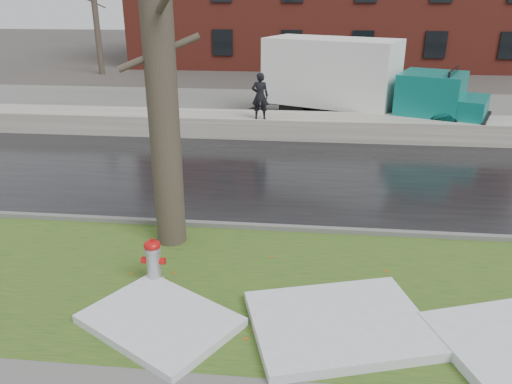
# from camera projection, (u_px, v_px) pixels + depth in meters

# --- Properties ---
(ground) EXTENTS (120.00, 120.00, 0.00)m
(ground) POSITION_uv_depth(u_px,v_px,m) (249.00, 252.00, 9.92)
(ground) COLOR #47423D
(ground) RESTS_ON ground
(verge) EXTENTS (60.00, 4.50, 0.04)m
(verge) POSITION_uv_depth(u_px,v_px,m) (241.00, 286.00, 8.76)
(verge) COLOR #284818
(verge) RESTS_ON ground
(road) EXTENTS (60.00, 7.00, 0.03)m
(road) POSITION_uv_depth(u_px,v_px,m) (268.00, 175.00, 14.07)
(road) COLOR black
(road) RESTS_ON ground
(parking_lot) EXTENTS (60.00, 9.00, 0.03)m
(parking_lot) POSITION_uv_depth(u_px,v_px,m) (285.00, 109.00, 21.91)
(parking_lot) COLOR slate
(parking_lot) RESTS_ON ground
(curb) EXTENTS (60.00, 0.15, 0.14)m
(curb) POSITION_uv_depth(u_px,v_px,m) (255.00, 227.00, 10.82)
(curb) COLOR slate
(curb) RESTS_ON ground
(snowbank) EXTENTS (60.00, 1.60, 0.75)m
(snowbank) POSITION_uv_depth(u_px,v_px,m) (278.00, 125.00, 17.81)
(snowbank) COLOR beige
(snowbank) RESTS_ON ground
(bg_tree_left) EXTENTS (1.40, 1.62, 6.50)m
(bg_tree_left) POSITION_uv_depth(u_px,v_px,m) (96.00, 18.00, 30.16)
(bg_tree_left) COLOR brown
(bg_tree_left) RESTS_ON ground
(bg_tree_center) EXTENTS (1.40, 1.62, 6.50)m
(bg_tree_center) POSITION_uv_depth(u_px,v_px,m) (207.00, 16.00, 33.25)
(bg_tree_center) COLOR brown
(bg_tree_center) RESTS_ON ground
(fire_hydrant) EXTENTS (0.42, 0.36, 0.88)m
(fire_hydrant) POSITION_uv_depth(u_px,v_px,m) (153.00, 260.00, 8.63)
(fire_hydrant) COLOR #A5A6AD
(fire_hydrant) RESTS_ON verge
(tree) EXTENTS (1.44, 1.64, 7.33)m
(tree) POSITION_uv_depth(u_px,v_px,m) (159.00, 57.00, 8.96)
(tree) COLOR brown
(tree) RESTS_ON verge
(box_truck) EXTENTS (9.40, 5.15, 3.19)m
(box_truck) POSITION_uv_depth(u_px,v_px,m) (356.00, 80.00, 18.98)
(box_truck) COLOR black
(box_truck) RESTS_ON ground
(worker) EXTENTS (0.59, 0.40, 1.57)m
(worker) POSITION_uv_depth(u_px,v_px,m) (260.00, 96.00, 16.88)
(worker) COLOR black
(worker) RESTS_ON snowbank
(snow_patch_near) EXTENTS (3.06, 2.66, 0.16)m
(snow_patch_near) POSITION_uv_depth(u_px,v_px,m) (339.00, 324.00, 7.59)
(snow_patch_near) COLOR silver
(snow_patch_near) RESTS_ON verge
(snow_patch_far) EXTENTS (2.71, 2.51, 0.14)m
(snow_patch_far) POSITION_uv_depth(u_px,v_px,m) (160.00, 320.00, 7.69)
(snow_patch_far) COLOR silver
(snow_patch_far) RESTS_ON verge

